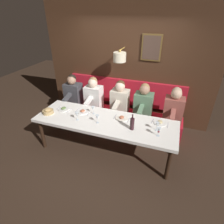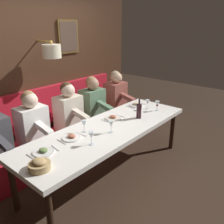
{
  "view_description": "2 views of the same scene",
  "coord_description": "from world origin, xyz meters",
  "px_view_note": "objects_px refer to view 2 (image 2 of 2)",
  "views": [
    {
      "loc": [
        -2.76,
        -1.12,
        2.63
      ],
      "look_at": [
        0.05,
        -0.13,
        0.92
      ],
      "focal_mm": 29.28,
      "sensor_mm": 36.0,
      "label": 1
    },
    {
      "loc": [
        -1.98,
        2.26,
        2.1
      ],
      "look_at": [
        0.05,
        -0.13,
        0.92
      ],
      "focal_mm": 38.0,
      "sensor_mm": 36.0,
      "label": 2
    }
  ],
  "objects_px": {
    "diner_nearest": "(116,92)",
    "bread_bowl": "(39,165)",
    "diner_middle": "(69,108)",
    "wine_glass_4": "(157,104)",
    "wine_glass_0": "(111,124)",
    "wine_glass_2": "(91,136)",
    "diner_near": "(93,100)",
    "wine_glass_3": "(148,103)",
    "dining_table": "(109,131)",
    "wine_bottle": "(139,111)",
    "wine_glass_1": "(84,124)",
    "diner_far": "(32,120)"
  },
  "relations": [
    {
      "from": "diner_nearest",
      "to": "bread_bowl",
      "type": "bearing_deg",
      "value": 112.82
    },
    {
      "from": "diner_middle",
      "to": "wine_glass_4",
      "type": "bearing_deg",
      "value": -136.04
    },
    {
      "from": "wine_glass_0",
      "to": "wine_glass_2",
      "type": "relative_size",
      "value": 1.0
    },
    {
      "from": "wine_glass_0",
      "to": "diner_near",
      "type": "bearing_deg",
      "value": -33.73
    },
    {
      "from": "wine_glass_3",
      "to": "dining_table",
      "type": "bearing_deg",
      "value": 89.82
    },
    {
      "from": "diner_middle",
      "to": "bread_bowl",
      "type": "bearing_deg",
      "value": 129.81
    },
    {
      "from": "dining_table",
      "to": "wine_bottle",
      "type": "height_order",
      "value": "wine_bottle"
    },
    {
      "from": "wine_bottle",
      "to": "wine_glass_2",
      "type": "bearing_deg",
      "value": 92.72
    },
    {
      "from": "wine_glass_0",
      "to": "wine_glass_1",
      "type": "bearing_deg",
      "value": 37.17
    },
    {
      "from": "diner_near",
      "to": "wine_glass_0",
      "type": "relative_size",
      "value": 4.82
    },
    {
      "from": "diner_nearest",
      "to": "dining_table",
      "type": "bearing_deg",
      "value": 125.75
    },
    {
      "from": "wine_glass_0",
      "to": "wine_glass_1",
      "type": "height_order",
      "value": "same"
    },
    {
      "from": "wine_glass_1",
      "to": "dining_table",
      "type": "bearing_deg",
      "value": -116.46
    },
    {
      "from": "diner_near",
      "to": "wine_glass_4",
      "type": "bearing_deg",
      "value": -156.42
    },
    {
      "from": "diner_nearest",
      "to": "diner_near",
      "type": "distance_m",
      "value": 0.65
    },
    {
      "from": "dining_table",
      "to": "wine_bottle",
      "type": "xyz_separation_m",
      "value": [
        -0.12,
        -0.56,
        0.18
      ]
    },
    {
      "from": "diner_nearest",
      "to": "wine_glass_4",
      "type": "xyz_separation_m",
      "value": [
        -1.04,
        0.2,
        0.04
      ]
    },
    {
      "from": "wine_glass_0",
      "to": "wine_glass_4",
      "type": "height_order",
      "value": "same"
    },
    {
      "from": "dining_table",
      "to": "diner_far",
      "type": "xyz_separation_m",
      "value": [
        0.88,
        0.64,
        0.14
      ]
    },
    {
      "from": "dining_table",
      "to": "wine_glass_0",
      "type": "bearing_deg",
      "value": 142.14
    },
    {
      "from": "diner_nearest",
      "to": "diner_middle",
      "type": "height_order",
      "value": "same"
    },
    {
      "from": "diner_near",
      "to": "wine_glass_2",
      "type": "bearing_deg",
      "value": 134.11
    },
    {
      "from": "wine_glass_0",
      "to": "wine_glass_4",
      "type": "distance_m",
      "value": 1.13
    },
    {
      "from": "wine_bottle",
      "to": "diner_near",
      "type": "bearing_deg",
      "value": -0.72
    },
    {
      "from": "dining_table",
      "to": "wine_glass_2",
      "type": "height_order",
      "value": "wine_glass_2"
    },
    {
      "from": "diner_near",
      "to": "wine_glass_3",
      "type": "xyz_separation_m",
      "value": [
        -0.89,
        -0.41,
        0.04
      ]
    },
    {
      "from": "diner_near",
      "to": "wine_glass_3",
      "type": "relative_size",
      "value": 4.82
    },
    {
      "from": "wine_glass_4",
      "to": "bread_bowl",
      "type": "bearing_deg",
      "value": 89.44
    },
    {
      "from": "diner_far",
      "to": "diner_middle",
      "type": "bearing_deg",
      "value": -90.0
    },
    {
      "from": "diner_far",
      "to": "wine_glass_3",
      "type": "xyz_separation_m",
      "value": [
        -0.89,
        -1.62,
        0.04
      ]
    },
    {
      "from": "wine_glass_1",
      "to": "wine_glass_4",
      "type": "xyz_separation_m",
      "value": [
        -0.32,
        -1.34,
        -0.0
      ]
    },
    {
      "from": "wine_glass_1",
      "to": "wine_glass_2",
      "type": "relative_size",
      "value": 1.0
    },
    {
      "from": "diner_near",
      "to": "wine_glass_1",
      "type": "relative_size",
      "value": 4.82
    },
    {
      "from": "diner_near",
      "to": "diner_middle",
      "type": "bearing_deg",
      "value": 90.0
    },
    {
      "from": "wine_glass_2",
      "to": "diner_middle",
      "type": "bearing_deg",
      "value": -26.89
    },
    {
      "from": "dining_table",
      "to": "diner_near",
      "type": "xyz_separation_m",
      "value": [
        0.88,
        -0.57,
        0.14
      ]
    },
    {
      "from": "diner_near",
      "to": "wine_glass_3",
      "type": "bearing_deg",
      "value": -155.24
    },
    {
      "from": "dining_table",
      "to": "diner_nearest",
      "type": "height_order",
      "value": "diner_nearest"
    },
    {
      "from": "diner_nearest",
      "to": "wine_glass_3",
      "type": "relative_size",
      "value": 4.82
    },
    {
      "from": "wine_glass_4",
      "to": "wine_glass_2",
      "type": "bearing_deg",
      "value": 90.25
    },
    {
      "from": "diner_nearest",
      "to": "wine_glass_4",
      "type": "bearing_deg",
      "value": 169.36
    },
    {
      "from": "diner_near",
      "to": "diner_far",
      "type": "distance_m",
      "value": 1.22
    },
    {
      "from": "dining_table",
      "to": "wine_glass_4",
      "type": "bearing_deg",
      "value": -98.79
    },
    {
      "from": "diner_middle",
      "to": "wine_glass_3",
      "type": "xyz_separation_m",
      "value": [
        -0.89,
        -0.96,
        0.04
      ]
    },
    {
      "from": "diner_near",
      "to": "wine_bottle",
      "type": "height_order",
      "value": "diner_near"
    },
    {
      "from": "diner_far",
      "to": "bread_bowl",
      "type": "xyz_separation_m",
      "value": [
        -1.02,
        0.56,
        -0.03
      ]
    },
    {
      "from": "wine_glass_1",
      "to": "wine_bottle",
      "type": "distance_m",
      "value": 0.92
    },
    {
      "from": "wine_glass_3",
      "to": "wine_bottle",
      "type": "relative_size",
      "value": 0.55
    },
    {
      "from": "diner_far",
      "to": "wine_bottle",
      "type": "xyz_separation_m",
      "value": [
        -1.0,
        -1.2,
        0.04
      ]
    },
    {
      "from": "dining_table",
      "to": "wine_bottle",
      "type": "distance_m",
      "value": 0.6
    }
  ]
}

